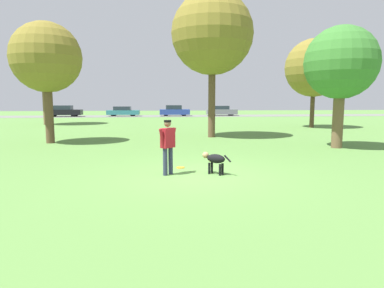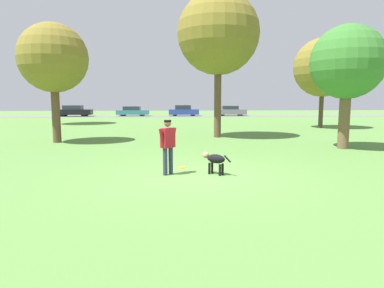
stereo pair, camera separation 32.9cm
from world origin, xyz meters
name	(u,v)px [view 1 (the left image)]	position (x,y,z in m)	size (l,w,h in m)	color
ground_plane	(194,176)	(0.00, 0.00, 0.00)	(120.00, 120.00, 0.00)	#56843D
far_road_strip	(164,116)	(0.00, 36.76, 0.01)	(120.00, 6.00, 0.01)	slate
person	(168,143)	(-0.73, 0.21, 0.94)	(0.54, 0.53, 1.60)	#2D334C
dog	(215,159)	(0.63, 0.15, 0.44)	(0.80, 0.72, 0.63)	black
frisbee	(180,168)	(-0.30, 1.18, 0.01)	(0.27, 0.27, 0.02)	orange
tree_near_left	(46,58)	(-6.39, 8.23, 4.21)	(3.43, 3.43, 5.95)	brown
tree_near_right	(341,64)	(7.10, 5.07, 3.76)	(3.21, 3.21, 5.41)	brown
tree_mid_center	(212,34)	(2.15, 10.11, 5.86)	(4.64, 4.64, 8.21)	brown
tree_far_left	(43,58)	(-10.70, 21.62, 5.73)	(4.51, 4.51, 8.02)	brown
tree_far_right	(314,68)	(11.10, 16.15, 4.60)	(4.44, 4.44, 6.84)	#4C3826
parked_car_black	(63,111)	(-13.02, 36.40, 0.72)	(4.55, 1.88, 1.46)	black
parked_car_teal	(123,111)	(-5.46, 36.97, 0.64)	(4.33, 1.89, 1.30)	teal
parked_car_blue	(174,111)	(1.38, 36.62, 0.70)	(4.01, 1.84, 1.46)	#284293
parked_car_grey	(221,111)	(7.86, 36.79, 0.67)	(4.18, 1.86, 1.36)	slate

